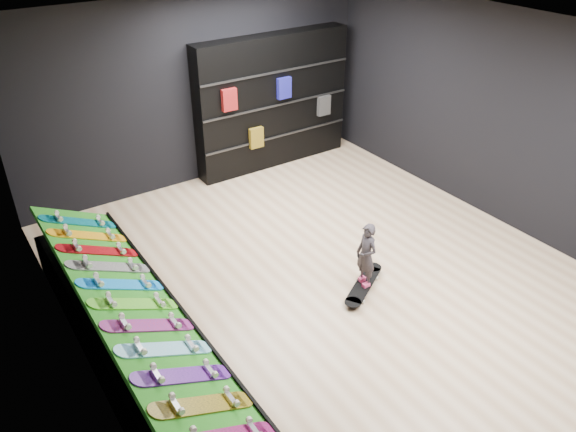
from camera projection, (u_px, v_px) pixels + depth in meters
floor at (329, 278)px, 7.18m from camera, size 6.00×7.00×0.01m
ceiling at (340, 40)px, 5.64m from camera, size 6.00×7.00×0.01m
wall_back at (198, 92)px, 8.90m from camera, size 6.00×0.02×3.00m
wall_left at (67, 258)px, 4.97m from camera, size 0.02×7.00×3.00m
wall_right at (503, 120)px, 7.85m from camera, size 0.02×7.00×3.00m
display_rack at (135, 343)px, 5.83m from camera, size 0.90×4.50×0.50m
turf_ramp at (134, 306)px, 5.62m from camera, size 0.92×4.50×0.46m
back_shelving at (272, 102)px, 9.58m from camera, size 2.83×0.33×2.26m
floor_skateboard at (364, 286)px, 6.97m from camera, size 0.96×0.68×0.09m
child at (365, 267)px, 6.81m from camera, size 0.14×0.20×0.51m
display_board_1 at (203, 405)px, 4.53m from camera, size 0.93×0.22×0.50m
display_board_2 at (183, 375)px, 4.80m from camera, size 0.93×0.22×0.50m
display_board_3 at (165, 349)px, 5.07m from camera, size 0.93×0.22×0.50m
display_board_4 at (149, 325)px, 5.34m from camera, size 0.93×0.22×0.50m
display_board_5 at (135, 304)px, 5.61m from camera, size 0.93×0.22×0.50m
display_board_6 at (121, 284)px, 5.88m from camera, size 0.93×0.22×0.50m
display_board_7 at (109, 267)px, 6.15m from camera, size 0.93×0.22×0.50m
display_board_8 at (98, 250)px, 6.42m from camera, size 0.93×0.22×0.50m
display_board_9 at (88, 235)px, 6.69m from camera, size 0.93×0.22×0.50m
display_board_10 at (79, 222)px, 6.96m from camera, size 0.93×0.22×0.50m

